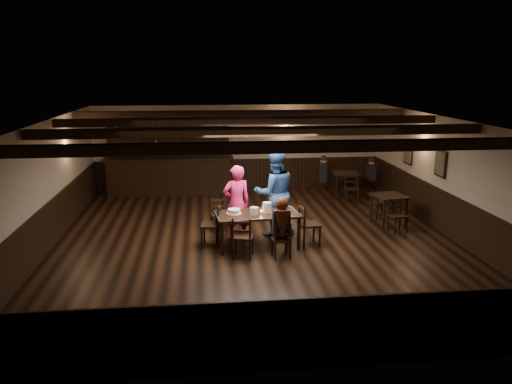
{
  "coord_description": "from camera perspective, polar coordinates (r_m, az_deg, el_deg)",
  "views": [
    {
      "loc": [
        -1.17,
        -10.59,
        3.78
      ],
      "look_at": [
        0.02,
        0.2,
        1.1
      ],
      "focal_mm": 35.0,
      "sensor_mm": 36.0,
      "label": 1
    }
  ],
  "objects": [
    {
      "name": "bg_patron_right",
      "position": [
        15.63,
        13.05,
        2.57
      ],
      "size": [
        0.23,
        0.35,
        0.69
      ],
      "color": "black",
      "rests_on": "ground"
    },
    {
      "name": "back_table_a",
      "position": [
        12.76,
        14.97,
        -0.82
      ],
      "size": [
        0.86,
        0.86,
        0.75
      ],
      "color": "black",
      "rests_on": "ground"
    },
    {
      "name": "seated_person",
      "position": [
        10.1,
        2.93,
        -3.02
      ],
      "size": [
        0.35,
        0.53,
        0.85
      ],
      "color": "black",
      "rests_on": "ground"
    },
    {
      "name": "chair_far_pushed",
      "position": [
        11.98,
        -4.3,
        -2.2
      ],
      "size": [
        0.41,
        0.4,
        0.8
      ],
      "color": "black",
      "rests_on": "ground"
    },
    {
      "name": "chair_end_right",
      "position": [
        10.93,
        5.71,
        -3.34
      ],
      "size": [
        0.48,
        0.49,
        0.95
      ],
      "color": "black",
      "rests_on": "ground"
    },
    {
      "name": "plate_stack_a",
      "position": [
        10.65,
        -0.22,
        -2.17
      ],
      "size": [
        0.17,
        0.17,
        0.16
      ],
      "primitive_type": "cylinder",
      "color": "white",
      "rests_on": "dining_table"
    },
    {
      "name": "bg_patron_left",
      "position": [
        15.21,
        7.71,
        2.69
      ],
      "size": [
        0.32,
        0.43,
        0.78
      ],
      "color": "black",
      "rests_on": "ground"
    },
    {
      "name": "drink_glass",
      "position": [
        10.94,
        1.22,
        -1.83
      ],
      "size": [
        0.08,
        0.08,
        0.13
      ],
      "primitive_type": "cylinder",
      "color": "silver",
      "rests_on": "dining_table"
    },
    {
      "name": "cake",
      "position": [
        10.75,
        -2.54,
        -2.24
      ],
      "size": [
        0.33,
        0.33,
        0.1
      ],
      "color": "white",
      "rests_on": "dining_table"
    },
    {
      "name": "chair_near_right",
      "position": [
        10.18,
        2.98,
        -5.22
      ],
      "size": [
        0.39,
        0.38,
        0.77
      ],
      "color": "black",
      "rests_on": "ground"
    },
    {
      "name": "menu_red",
      "position": [
        10.74,
        2.65,
        -2.49
      ],
      "size": [
        0.34,
        0.24,
        0.0
      ],
      "primitive_type": "cube",
      "rotation": [
        0.0,
        0.0,
        0.0
      ],
      "color": "#9D1E11",
      "rests_on": "dining_table"
    },
    {
      "name": "chair_end_left",
      "position": [
        10.89,
        -4.73,
        -3.38
      ],
      "size": [
        0.49,
        0.5,
        0.95
      ],
      "color": "black",
      "rests_on": "ground"
    },
    {
      "name": "ground",
      "position": [
        11.31,
        0.0,
        -5.64
      ],
      "size": [
        10.0,
        10.0,
        0.0
      ],
      "primitive_type": "plane",
      "color": "black",
      "rests_on": "ground"
    },
    {
      "name": "back_table_b",
      "position": [
        15.24,
        10.23,
        1.8
      ],
      "size": [
        0.87,
        0.87,
        0.75
      ],
      "color": "black",
      "rests_on": "ground"
    },
    {
      "name": "tea_light",
      "position": [
        10.83,
        0.58,
        -2.22
      ],
      "size": [
        0.05,
        0.05,
        0.06
      ],
      "color": "#A5A8AD",
      "rests_on": "dining_table"
    },
    {
      "name": "menu_blue",
      "position": [
        10.99,
        2.85,
        -2.1
      ],
      "size": [
        0.37,
        0.28,
        0.0
      ],
      "primitive_type": "cube",
      "rotation": [
        0.0,
        0.0,
        0.15
      ],
      "color": "#0D1842",
      "rests_on": "dining_table"
    },
    {
      "name": "dining_table",
      "position": [
        10.78,
        0.12,
        -2.79
      ],
      "size": [
        1.86,
        1.08,
        0.75
      ],
      "color": "black",
      "rests_on": "ground"
    },
    {
      "name": "plate_stack_b",
      "position": [
        10.8,
        1.28,
        -1.77
      ],
      "size": [
        0.19,
        0.19,
        0.23
      ],
      "primitive_type": "cylinder",
      "color": "white",
      "rests_on": "dining_table"
    },
    {
      "name": "salt_shaker",
      "position": [
        10.74,
        2.31,
        -2.26
      ],
      "size": [
        0.03,
        0.03,
        0.08
      ],
      "primitive_type": "cylinder",
      "color": "silver",
      "rests_on": "dining_table"
    },
    {
      "name": "bar_counter",
      "position": [
        15.64,
        -9.86,
        2.42
      ],
      "size": [
        3.92,
        0.7,
        2.2
      ],
      "color": "black",
      "rests_on": "ground"
    },
    {
      "name": "chair_near_left",
      "position": [
        10.15,
        -1.59,
        -4.89
      ],
      "size": [
        0.49,
        0.48,
        0.88
      ],
      "color": "black",
      "rests_on": "ground"
    },
    {
      "name": "woman_pink",
      "position": [
        11.21,
        -2.23,
        -1.23
      ],
      "size": [
        0.69,
        0.52,
        1.72
      ],
      "primitive_type": "imported",
      "rotation": [
        0.0,
        0.0,
        3.34
      ],
      "color": "#EF3783",
      "rests_on": "ground"
    },
    {
      "name": "man_blue",
      "position": [
        11.48,
        2.15,
        -0.1
      ],
      "size": [
        1.07,
        0.88,
        2.01
      ],
      "primitive_type": "imported",
      "rotation": [
        0.0,
        0.0,
        3.27
      ],
      "color": "navy",
      "rests_on": "ground"
    },
    {
      "name": "pepper_shaker",
      "position": [
        10.78,
        2.59,
        -2.2
      ],
      "size": [
        0.03,
        0.03,
        0.09
      ],
      "primitive_type": "cylinder",
      "color": "#A5A8AD",
      "rests_on": "dining_table"
    },
    {
      "name": "room_shell",
      "position": [
        10.89,
        0.03,
        3.12
      ],
      "size": [
        9.02,
        10.02,
        2.71
      ],
      "color": "beige",
      "rests_on": "ground"
    }
  ]
}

